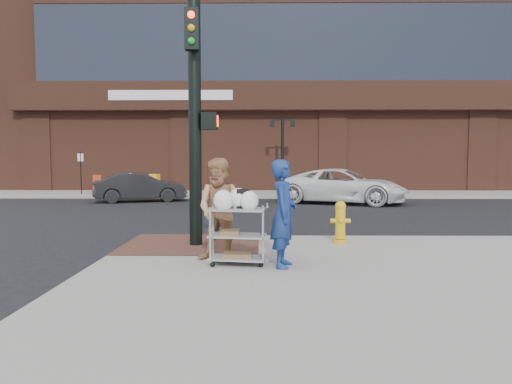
{
  "coord_description": "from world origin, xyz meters",
  "views": [
    {
      "loc": [
        0.85,
        -8.54,
        1.91
      ],
      "look_at": [
        0.75,
        0.83,
        1.25
      ],
      "focal_mm": 32.0,
      "sensor_mm": 36.0,
      "label": 1
    }
  ],
  "objects_px": {
    "lamp_post": "(282,147)",
    "fire_hydrant": "(340,222)",
    "woman_blue": "(284,213)",
    "pedestrian_tan": "(221,210)",
    "minivan_white": "(343,186)",
    "traffic_signal_pole": "(196,114)",
    "sedan_dark": "(140,187)",
    "utility_cart": "(237,230)"
  },
  "relations": [
    {
      "from": "lamp_post",
      "to": "fire_hydrant",
      "type": "distance_m",
      "value": 15.1
    },
    {
      "from": "lamp_post",
      "to": "woman_blue",
      "type": "xyz_separation_m",
      "value": [
        -0.78,
        -17.11,
        -1.58
      ]
    },
    {
      "from": "lamp_post",
      "to": "fire_hydrant",
      "type": "xyz_separation_m",
      "value": [
        0.53,
        -14.95,
        -2.01
      ]
    },
    {
      "from": "pedestrian_tan",
      "to": "minivan_white",
      "type": "distance_m",
      "value": 12.97
    },
    {
      "from": "lamp_post",
      "to": "traffic_signal_pole",
      "type": "bearing_deg",
      "value": -99.24
    },
    {
      "from": "lamp_post",
      "to": "woman_blue",
      "type": "relative_size",
      "value": 2.26
    },
    {
      "from": "sedan_dark",
      "to": "fire_hydrant",
      "type": "height_order",
      "value": "sedan_dark"
    },
    {
      "from": "lamp_post",
      "to": "traffic_signal_pole",
      "type": "height_order",
      "value": "traffic_signal_pole"
    },
    {
      "from": "woman_blue",
      "to": "minivan_white",
      "type": "relative_size",
      "value": 0.32
    },
    {
      "from": "traffic_signal_pole",
      "to": "pedestrian_tan",
      "type": "relative_size",
      "value": 2.79
    },
    {
      "from": "pedestrian_tan",
      "to": "utility_cart",
      "type": "height_order",
      "value": "pedestrian_tan"
    },
    {
      "from": "lamp_post",
      "to": "traffic_signal_pole",
      "type": "distance_m",
      "value": 15.43
    },
    {
      "from": "lamp_post",
      "to": "traffic_signal_pole",
      "type": "xyz_separation_m",
      "value": [
        -2.48,
        -15.23,
        0.21
      ]
    },
    {
      "from": "minivan_white",
      "to": "utility_cart",
      "type": "relative_size",
      "value": 4.31
    },
    {
      "from": "minivan_white",
      "to": "utility_cart",
      "type": "xyz_separation_m",
      "value": [
        -4.01,
        -12.48,
        -0.04
      ]
    },
    {
      "from": "traffic_signal_pole",
      "to": "pedestrian_tan",
      "type": "xyz_separation_m",
      "value": [
        0.63,
        -1.48,
        -1.78
      ]
    },
    {
      "from": "lamp_post",
      "to": "sedan_dark",
      "type": "distance_m",
      "value": 7.9
    },
    {
      "from": "woman_blue",
      "to": "pedestrian_tan",
      "type": "relative_size",
      "value": 0.98
    },
    {
      "from": "pedestrian_tan",
      "to": "lamp_post",
      "type": "bearing_deg",
      "value": 98.64
    },
    {
      "from": "traffic_signal_pole",
      "to": "fire_hydrant",
      "type": "distance_m",
      "value": 3.75
    },
    {
      "from": "lamp_post",
      "to": "minivan_white",
      "type": "relative_size",
      "value": 0.72
    },
    {
      "from": "pedestrian_tan",
      "to": "fire_hydrant",
      "type": "relative_size",
      "value": 2.0
    },
    {
      "from": "pedestrian_tan",
      "to": "utility_cart",
      "type": "distance_m",
      "value": 0.5
    },
    {
      "from": "traffic_signal_pole",
      "to": "sedan_dark",
      "type": "xyz_separation_m",
      "value": [
        -4.23,
        11.54,
        -2.15
      ]
    },
    {
      "from": "sedan_dark",
      "to": "fire_hydrant",
      "type": "bearing_deg",
      "value": -165.4
    },
    {
      "from": "minivan_white",
      "to": "utility_cart",
      "type": "bearing_deg",
      "value": -176.73
    },
    {
      "from": "lamp_post",
      "to": "sedan_dark",
      "type": "height_order",
      "value": "lamp_post"
    },
    {
      "from": "lamp_post",
      "to": "minivan_white",
      "type": "xyz_separation_m",
      "value": [
        2.46,
        -4.48,
        -1.85
      ]
    },
    {
      "from": "woman_blue",
      "to": "traffic_signal_pole",
      "type": "bearing_deg",
      "value": 51.73
    },
    {
      "from": "utility_cart",
      "to": "fire_hydrant",
      "type": "bearing_deg",
      "value": 44.03
    },
    {
      "from": "pedestrian_tan",
      "to": "sedan_dark",
      "type": "height_order",
      "value": "pedestrian_tan"
    },
    {
      "from": "sedan_dark",
      "to": "minivan_white",
      "type": "bearing_deg",
      "value": -113.05
    },
    {
      "from": "traffic_signal_pole",
      "to": "fire_hydrant",
      "type": "relative_size",
      "value": 5.57
    },
    {
      "from": "pedestrian_tan",
      "to": "minivan_white",
      "type": "bearing_deg",
      "value": 85.54
    },
    {
      "from": "sedan_dark",
      "to": "traffic_signal_pole",
      "type": "bearing_deg",
      "value": -177.96
    },
    {
      "from": "pedestrian_tan",
      "to": "sedan_dark",
      "type": "bearing_deg",
      "value": 125.43
    },
    {
      "from": "lamp_post",
      "to": "woman_blue",
      "type": "height_order",
      "value": "lamp_post"
    },
    {
      "from": "pedestrian_tan",
      "to": "utility_cart",
      "type": "relative_size",
      "value": 1.4
    },
    {
      "from": "utility_cart",
      "to": "fire_hydrant",
      "type": "distance_m",
      "value": 2.89
    },
    {
      "from": "traffic_signal_pole",
      "to": "minivan_white",
      "type": "distance_m",
      "value": 12.01
    },
    {
      "from": "traffic_signal_pole",
      "to": "sedan_dark",
      "type": "distance_m",
      "value": 12.48
    },
    {
      "from": "sedan_dark",
      "to": "utility_cart",
      "type": "bearing_deg",
      "value": -176.87
    }
  ]
}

